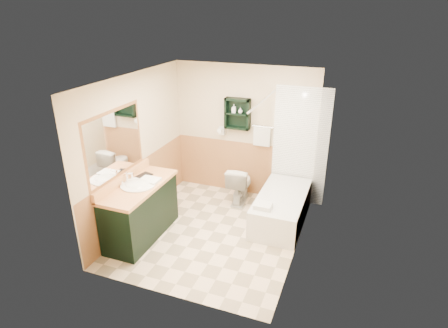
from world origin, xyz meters
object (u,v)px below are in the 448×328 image
at_px(hair_dryer, 222,131).
at_px(vanity, 141,211).
at_px(bathtub, 281,208).
at_px(toilet, 240,184).
at_px(soap_bottle_b, 240,111).
at_px(soap_bottle_a, 234,111).
at_px(vanity_book, 139,168).
at_px(wall_shelf, 237,114).

bearing_deg(hair_dryer, vanity, -107.31).
distance_m(bathtub, toilet, 0.97).
bearing_deg(bathtub, soap_bottle_b, 143.47).
xyz_separation_m(hair_dryer, bathtub, (1.33, -0.75, -0.95)).
height_order(hair_dryer, soap_bottle_a, soap_bottle_a).
distance_m(hair_dryer, soap_bottle_a, 0.46).
relative_size(bathtub, soap_bottle_b, 14.53).
bearing_deg(vanity_book, wall_shelf, 68.37).
xyz_separation_m(wall_shelf, vanity, (-0.89, -1.88, -1.11)).
relative_size(vanity, soap_bottle_b, 13.34).
height_order(wall_shelf, hair_dryer, wall_shelf).
height_order(bathtub, soap_bottle_b, soap_bottle_b).
height_order(wall_shelf, soap_bottle_a, wall_shelf).
xyz_separation_m(toilet, vanity_book, (-1.22, -1.29, 0.65)).
bearing_deg(toilet, wall_shelf, -64.25).
bearing_deg(bathtub, vanity, -148.83).
distance_m(toilet, soap_bottle_b, 1.30).
distance_m(vanity_book, soap_bottle_b, 2.02).
xyz_separation_m(bathtub, soap_bottle_a, (-1.09, 0.72, 1.35)).
distance_m(vanity, vanity_book, 0.66).
bearing_deg(soap_bottle_b, soap_bottle_a, 180.00).
bearing_deg(vanity, bathtub, 31.17).
relative_size(bathtub, vanity_book, 6.33).
relative_size(soap_bottle_a, soap_bottle_b, 1.46).
xyz_separation_m(vanity, bathtub, (1.92, 1.16, -0.19)).
bearing_deg(soap_bottle_b, vanity_book, -125.37).
bearing_deg(soap_bottle_b, bathtub, -36.53).
distance_m(vanity, bathtub, 2.25).
height_order(vanity, vanity_book, vanity_book).
distance_m(wall_shelf, soap_bottle_a, 0.08).
xyz_separation_m(wall_shelf, bathtub, (1.03, -0.72, -1.30)).
bearing_deg(wall_shelf, vanity, -115.40).
xyz_separation_m(hair_dryer, vanity, (-0.59, -1.91, -0.76)).
relative_size(toilet, vanity_book, 2.91).
height_order(toilet, vanity_book, vanity_book).
height_order(wall_shelf, bathtub, wall_shelf).
relative_size(vanity_book, soap_bottle_b, 2.30).
xyz_separation_m(wall_shelf, soap_bottle_b, (0.06, -0.01, 0.06)).
bearing_deg(bathtub, soap_bottle_a, 146.62).
relative_size(vanity, soap_bottle_a, 9.15).
relative_size(toilet, soap_bottle_a, 4.58).
height_order(vanity_book, soap_bottle_a, soap_bottle_a).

